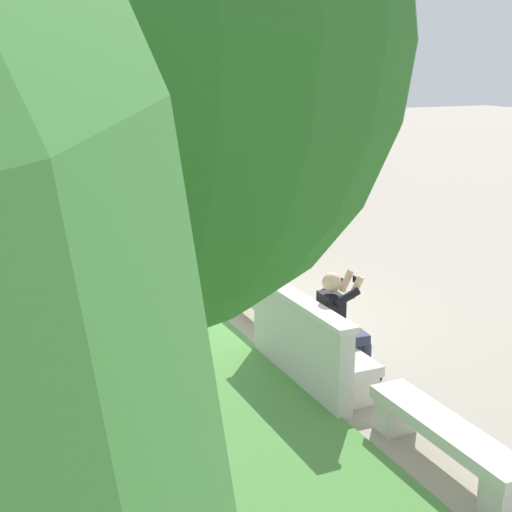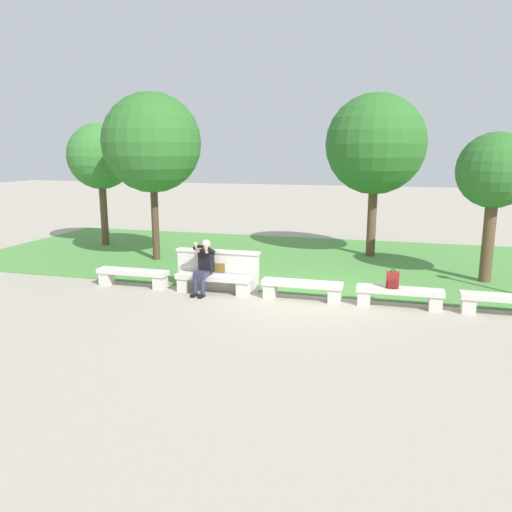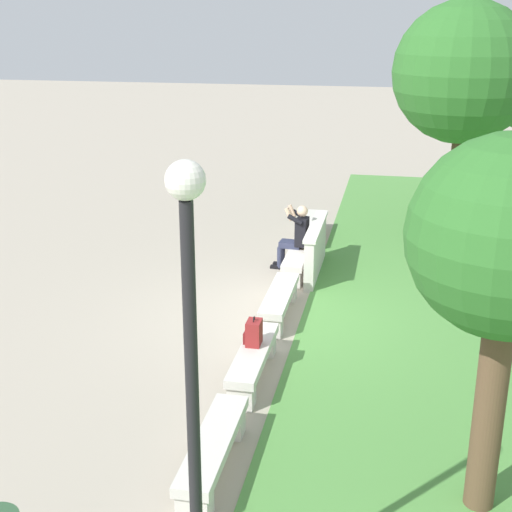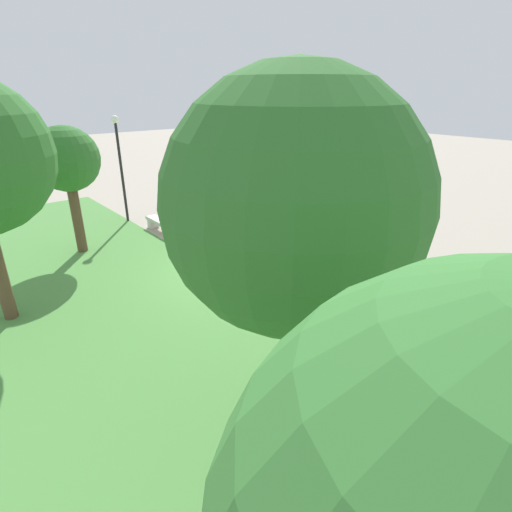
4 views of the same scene
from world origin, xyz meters
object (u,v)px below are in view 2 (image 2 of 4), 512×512
at_px(bench_main, 133,275).
at_px(tree_left_background, 100,157).
at_px(bench_mid, 302,287).
at_px(person_photographer, 204,264).
at_px(tree_right_background, 152,143).
at_px(bench_far, 399,294).
at_px(backpack, 393,280).
at_px(bench_near, 213,281).
at_px(tree_behind_wall, 375,145).
at_px(bench_end, 508,302).
at_px(tree_far_back, 495,172).

xyz_separation_m(bench_main, tree_left_background, (-3.83, 4.89, 2.93)).
bearing_deg(bench_mid, bench_main, 180.00).
xyz_separation_m(person_photographer, tree_right_background, (-2.86, 3.15, 2.93)).
bearing_deg(bench_main, tree_left_background, 128.06).
distance_m(bench_mid, bench_far, 2.21).
bearing_deg(backpack, bench_near, 179.56).
height_order(person_photographer, tree_right_background, tree_right_background).
xyz_separation_m(bench_main, backpack, (6.45, -0.03, 0.33)).
bearing_deg(bench_near, tree_behind_wall, 57.19).
relative_size(bench_mid, tree_left_background, 0.43).
height_order(bench_mid, person_photographer, person_photographer).
relative_size(bench_near, backpack, 4.43).
distance_m(bench_end, tree_behind_wall, 7.11).
height_order(bench_main, tree_right_background, tree_right_background).
bearing_deg(person_photographer, tree_far_back, 23.25).
xyz_separation_m(bench_near, bench_mid, (2.21, 0.00, 0.00)).
xyz_separation_m(bench_near, bench_end, (6.62, 0.00, 0.00)).
bearing_deg(tree_left_background, person_photographer, -40.43).
distance_m(bench_far, backpack, 0.37).
distance_m(bench_far, tree_far_back, 4.46).
bearing_deg(tree_behind_wall, tree_far_back, -40.04).
distance_m(person_photographer, tree_right_background, 5.17).
height_order(bench_mid, bench_far, same).
distance_m(bench_far, person_photographer, 4.64).
relative_size(bench_far, tree_left_background, 0.43).
bearing_deg(bench_end, bench_mid, 180.00).
bearing_deg(bench_near, bench_main, 180.00).
relative_size(bench_near, tree_right_background, 0.36).
bearing_deg(tree_right_background, bench_end, -17.58).
xyz_separation_m(tree_left_background, tree_far_back, (12.66, -2.03, -0.32)).
bearing_deg(bench_main, backpack, -0.29).
relative_size(bench_far, bench_end, 1.00).
xyz_separation_m(bench_far, tree_right_background, (-7.48, 3.07, 3.37)).
xyz_separation_m(tree_right_background, tree_far_back, (9.69, -0.21, -0.77)).
bearing_deg(tree_far_back, bench_far, -127.78).
relative_size(bench_main, backpack, 4.43).
bearing_deg(person_photographer, bench_mid, 1.84).
distance_m(bench_mid, tree_behind_wall, 6.54).
bearing_deg(tree_far_back, tree_left_background, 170.90).
bearing_deg(bench_far, bench_end, 0.00).
bearing_deg(tree_right_background, tree_left_background, 148.52).
height_order(bench_mid, tree_behind_wall, tree_behind_wall).
distance_m(tree_left_background, tree_right_background, 3.51).
bearing_deg(tree_far_back, person_photographer, -156.75).
relative_size(bench_mid, bench_far, 1.00).
distance_m(bench_end, tree_left_background, 13.88).
xyz_separation_m(person_photographer, tree_behind_wall, (3.73, 5.54, 2.90)).
relative_size(bench_near, tree_behind_wall, 0.36).
height_order(backpack, tree_right_background, tree_right_background).
distance_m(bench_mid, tree_right_background, 6.97).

